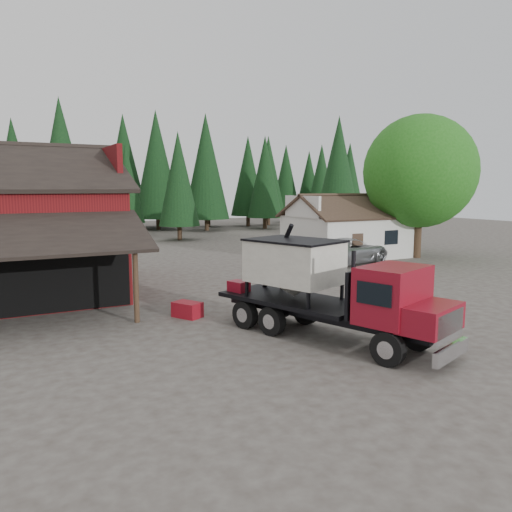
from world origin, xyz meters
name	(u,v)px	position (x,y,z in m)	size (l,w,h in m)	color
ground	(292,317)	(0.00, 0.00, 0.00)	(120.00, 120.00, 0.00)	#443C35
farmhouse	(347,234)	(13.00, 13.00, 1.67)	(8.60, 6.42, 4.65)	silver
deciduous_tree	(420,176)	(17.01, 9.97, 5.91)	(8.00, 8.00, 10.20)	#382619
conifer_backdrop	(93,233)	(0.00, 42.00, 0.00)	(76.00, 16.00, 16.00)	black
near_pine_b	(179,179)	(6.00, 30.00, 5.89)	(3.96, 3.96, 10.40)	#382619
near_pine_c	(338,170)	(22.00, 26.00, 6.89)	(4.84, 4.84, 12.40)	#382619
near_pine_d	(62,162)	(-4.00, 34.00, 7.39)	(5.28, 5.28, 13.40)	#382619
feed_truck	(328,287)	(-0.49, -2.97, 1.77)	(4.79, 8.66, 3.79)	black
silver_car	(347,251)	(10.66, 10.00, 0.89)	(2.94, 6.39, 1.77)	#A6A8AD
equip_box	(187,310)	(-3.65, 1.93, 0.30)	(0.70, 1.10, 0.60)	maroon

